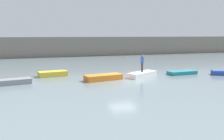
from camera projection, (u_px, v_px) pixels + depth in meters
ground_plane at (123, 81)px, 22.47m from camera, size 120.00×120.00×0.00m
embankment_wall at (73, 47)px, 47.22m from camera, size 80.00×1.20×3.75m
rowboat_grey at (8, 82)px, 20.85m from camera, size 3.83×1.77×0.45m
rowboat_yellow at (53, 74)px, 25.09m from camera, size 2.98×1.64×0.51m
rowboat_orange at (103, 77)px, 22.93m from camera, size 3.67×1.84×0.52m
rowboat_white at (142, 74)px, 24.77m from camera, size 3.72×2.73×0.49m
rowboat_teal at (182, 73)px, 26.34m from camera, size 3.21×1.39×0.36m
person_blue_shirt at (142, 62)px, 24.60m from camera, size 0.32×0.32×1.75m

